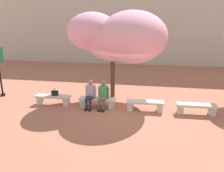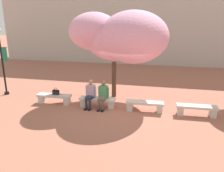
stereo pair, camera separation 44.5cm
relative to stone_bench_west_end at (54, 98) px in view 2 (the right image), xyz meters
The scene contains 11 objects.
ground_plane 3.24m from the stone_bench_west_end, ahead, with size 100.00×100.00×0.00m, color #9E604C.
building_facade 13.91m from the stone_bench_west_end, 76.00° to the left, with size 28.00×4.00×8.51m, color #B7B2A8.
stone_bench_west_end is the anchor object (origin of this frame).
stone_bench_near_west 2.15m from the stone_bench_west_end, ahead, with size 1.65×0.47×0.45m.
stone_bench_center 4.30m from the stone_bench_west_end, ahead, with size 1.65×0.47×0.45m.
stone_bench_near_east 6.45m from the stone_bench_west_end, ahead, with size 1.65×0.47×0.45m.
person_seated_left 1.89m from the stone_bench_west_end, ahead, with size 0.51×0.70×1.29m.
person_seated_right 2.48m from the stone_bench_west_end, ahead, with size 0.51×0.70×1.29m.
handbag 0.30m from the stone_bench_west_end, 15.29° to the left, with size 0.30×0.15×0.34m.
cherry_tree_main 4.28m from the stone_bench_west_end, 27.51° to the left, with size 4.84×3.54×4.31m.
lamp_post_with_banner 3.75m from the stone_bench_west_end, 167.18° to the left, with size 0.54×0.28×3.54m.
Camera 2 is at (1.66, -8.99, 3.77)m, focal length 35.00 mm.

